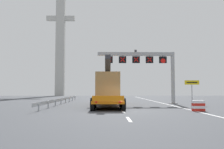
# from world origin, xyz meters

# --- Properties ---
(ground) EXTENTS (112.00, 112.00, 0.00)m
(ground) POSITION_xyz_m (0.00, 0.00, 0.00)
(ground) COLOR #424449
(lane_markings) EXTENTS (0.20, 39.93, 0.01)m
(lane_markings) POSITION_xyz_m (0.05, 12.67, 0.01)
(lane_markings) COLOR silver
(lane_markings) RESTS_ON ground
(edge_line_right) EXTENTS (0.20, 63.00, 0.01)m
(edge_line_right) POSITION_xyz_m (6.20, 12.00, 0.01)
(edge_line_right) COLOR silver
(edge_line_right) RESTS_ON ground
(overhead_lane_gantry) EXTENTS (10.36, 0.90, 7.08)m
(overhead_lane_gantry) POSITION_xyz_m (3.85, 10.87, 5.44)
(overhead_lane_gantry) COLOR #9EA0A5
(overhead_lane_gantry) RESTS_ON ground
(heavy_haul_truck_orange) EXTENTS (3.04, 14.07, 5.30)m
(heavy_haul_truck_orange) POSITION_xyz_m (-1.23, 7.44, 1.99)
(heavy_haul_truck_orange) COLOR orange
(heavy_haul_truck_orange) RESTS_ON ground
(exit_sign_yellow) EXTENTS (1.74, 0.15, 2.95)m
(exit_sign_yellow) POSITION_xyz_m (8.85, 7.94, 2.27)
(exit_sign_yellow) COLOR #9EA0A5
(exit_sign_yellow) RESTS_ON ground
(crash_barrier_striped) EXTENTS (1.00, 0.50, 0.90)m
(crash_barrier_striped) POSITION_xyz_m (6.45, -0.34, 0.45)
(crash_barrier_striped) COLOR red
(crash_barrier_striped) RESTS_ON ground
(guardrail_left) EXTENTS (0.13, 26.17, 0.76)m
(guardrail_left) POSITION_xyz_m (-7.05, 11.09, 0.56)
(guardrail_left) COLOR #999EA3
(guardrail_left) RESTS_ON ground
(bridge_pylon_distant) EXTENTS (9.00, 2.00, 40.15)m
(bridge_pylon_distant) POSITION_xyz_m (-16.33, 56.61, 20.47)
(bridge_pylon_distant) COLOR #B7B7B2
(bridge_pylon_distant) RESTS_ON ground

